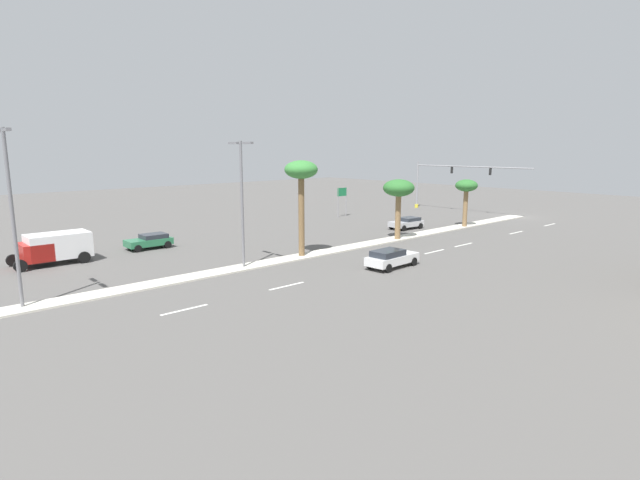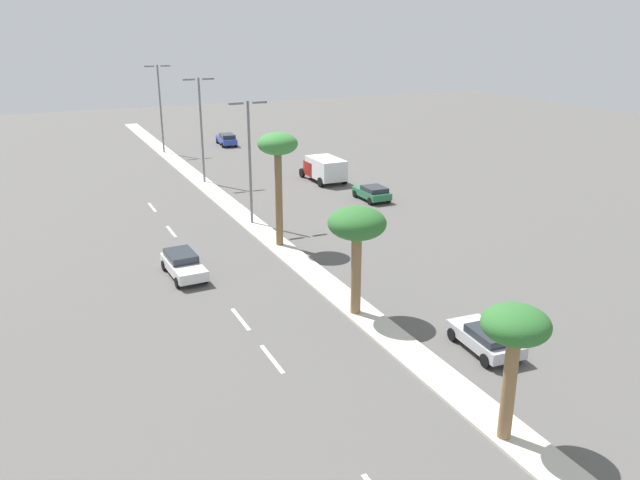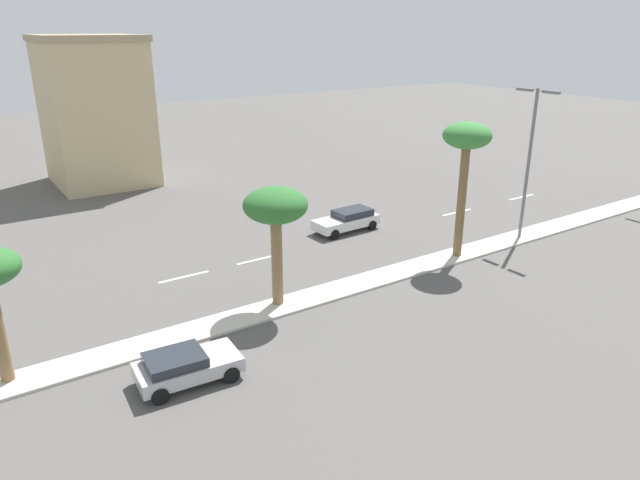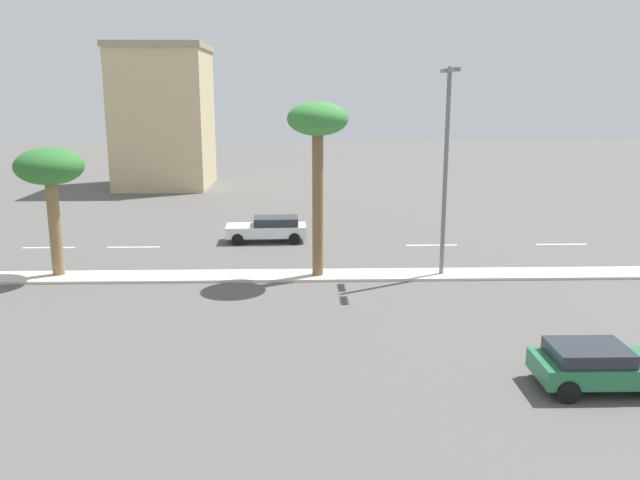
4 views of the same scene
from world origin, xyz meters
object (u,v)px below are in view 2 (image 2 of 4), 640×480
Objects in this scene: street_lamp_trailing at (250,152)px; palm_tree_right at (357,227)px; street_lamp_rear at (160,102)px; box_truck at (324,168)px; sedan_white_front at (183,264)px; sedan_green_leading at (372,192)px; palm_tree_inboard at (515,332)px; sedan_silver_mid at (487,338)px; sedan_blue_rear at (227,139)px; street_lamp_near at (201,122)px; palm_tree_trailing at (278,151)px.

palm_tree_right is at bearing -91.14° from street_lamp_trailing.
box_truck is at bearing -62.03° from street_lamp_rear.
sedan_green_leading is at bearing 28.53° from sedan_white_front.
sedan_silver_mid is at bearing 56.52° from palm_tree_inboard.
street_lamp_trailing is at bearing -89.71° from street_lamp_rear.
sedan_silver_mid is at bearing -94.86° from sedan_blue_rear.
palm_tree_inboard is at bearing -123.48° from sedan_silver_mid.
street_lamp_near is 2.45× the size of sedan_silver_mid.
palm_tree_trailing is 1.94× the size of sedan_silver_mid.
street_lamp_trailing is 15.43m from box_truck.
sedan_white_front is at bearing -108.28° from street_lamp_near.
sedan_green_leading is 0.86× the size of sedan_white_front.
street_lamp_near reaches higher than palm_tree_trailing.
sedan_green_leading is 26.94m from sedan_silver_mid.
palm_tree_right is at bearing 89.73° from palm_tree_inboard.
sedan_white_front is at bearing -100.28° from street_lamp_rear.
palm_tree_trailing is 9.70m from sedan_white_front.
palm_tree_inboard is 62.56m from sedan_blue_rear.
street_lamp_trailing is (0.40, 29.14, 1.13)m from palm_tree_inboard.
palm_tree_right is 1.49× the size of sedan_green_leading.
palm_tree_right is 1.03× the size of box_truck.
palm_tree_trailing reaches higher than palm_tree_right.
palm_tree_right is (0.05, 11.71, 0.42)m from palm_tree_inboard.
street_lamp_trailing is 2.37× the size of sedan_green_leading.
street_lamp_near is 0.98× the size of street_lamp_rear.
palm_tree_inboard is at bearing -90.23° from street_lamp_rear.
street_lamp_trailing is at bearing -169.90° from sedan_green_leading.
palm_tree_inboard is 0.94× the size of box_truck.
sedan_silver_mid is (10.56, -15.30, -0.06)m from sedan_white_front.
sedan_green_leading is 8.06m from box_truck.
sedan_white_front is (-6.85, 20.92, -3.66)m from palm_tree_inboard.
street_lamp_trailing is at bearing 98.02° from sedan_silver_mid.
sedan_blue_rear is 30.87m from sedan_green_leading.
sedan_blue_rear is (7.86, 18.29, -5.05)m from street_lamp_near.
palm_tree_inboard is 60.05m from street_lamp_rear.
street_lamp_near is 24.41m from sedan_white_front.
street_lamp_trailing is 34.06m from sedan_blue_rear.
sedan_silver_mid is (-8.39, -25.60, -0.02)m from sedan_green_leading.
sedan_blue_rear is (8.44, 50.16, -4.04)m from palm_tree_right.
palm_tree_trailing is 1.71× the size of sedan_white_front.
street_lamp_near is 2.52× the size of sedan_green_leading.
sedan_silver_mid is at bearing -85.37° from street_lamp_near.
street_lamp_near is 20.54m from sedan_blue_rear.
sedan_blue_rear is (8.05, 38.39, -5.82)m from palm_tree_trailing.
sedan_white_front is (-7.29, -2.57, -5.86)m from palm_tree_trailing.
street_lamp_rear reaches higher than sedan_green_leading.
street_lamp_near reaches higher than street_lamp_trailing.
sedan_green_leading is at bearing 10.10° from street_lamp_trailing.
street_lamp_trailing is 30.89m from street_lamp_rear.
street_lamp_near is at bearing 94.63° from sedan_silver_mid.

